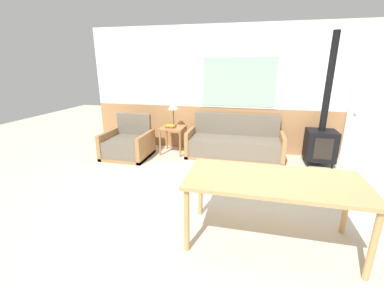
# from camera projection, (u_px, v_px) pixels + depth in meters

# --- Properties ---
(ground_plane) EXTENTS (16.00, 16.00, 0.00)m
(ground_plane) POSITION_uv_depth(u_px,v_px,m) (240.00, 213.00, 3.43)
(ground_plane) COLOR beige
(wall_back) EXTENTS (7.20, 0.09, 2.70)m
(wall_back) POSITION_uv_depth(u_px,v_px,m) (250.00, 91.00, 5.47)
(wall_back) COLOR #AD7A4C
(wall_back) RESTS_ON ground_plane
(couch) EXTENTS (1.99, 0.76, 0.89)m
(couch) POSITION_uv_depth(u_px,v_px,m) (234.00, 145.00, 5.44)
(couch) COLOR #9E7042
(couch) RESTS_ON ground_plane
(armchair) EXTENTS (0.93, 0.86, 0.87)m
(armchair) POSITION_uv_depth(u_px,v_px,m) (128.00, 145.00, 5.48)
(armchair) COLOR #9E7042
(armchair) RESTS_ON ground_plane
(side_table) EXTENTS (0.51, 0.51, 0.60)m
(side_table) POSITION_uv_depth(u_px,v_px,m) (173.00, 132.00, 5.63)
(side_table) COLOR #9E7042
(side_table) RESTS_ON ground_plane
(table_lamp) EXTENTS (0.23, 0.23, 0.54)m
(table_lamp) POSITION_uv_depth(u_px,v_px,m) (173.00, 107.00, 5.56)
(table_lamp) COLOR #4C3823
(table_lamp) RESTS_ON side_table
(book_stack) EXTENTS (0.22, 0.15, 0.06)m
(book_stack) POSITION_uv_depth(u_px,v_px,m) (171.00, 126.00, 5.51)
(book_stack) COLOR #B22823
(book_stack) RESTS_ON side_table
(dining_table) EXTENTS (1.82, 0.83, 0.76)m
(dining_table) POSITION_uv_depth(u_px,v_px,m) (274.00, 185.00, 2.69)
(dining_table) COLOR tan
(dining_table) RESTS_ON ground_plane
(wood_stove) EXTENTS (0.54, 0.51, 2.47)m
(wood_stove) POSITION_uv_depth(u_px,v_px,m) (321.00, 137.00, 4.97)
(wood_stove) COLOR black
(wood_stove) RESTS_ON ground_plane
(entry_door) EXTENTS (0.88, 0.09, 2.04)m
(entry_door) POSITION_uv_depth(u_px,v_px,m) (372.00, 112.00, 5.00)
(entry_door) COLOR silver
(entry_door) RESTS_ON ground_plane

